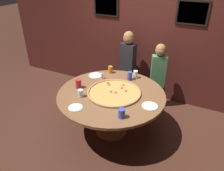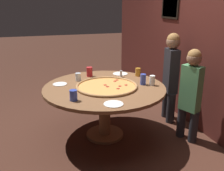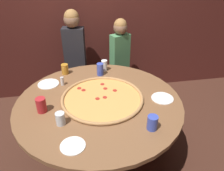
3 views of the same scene
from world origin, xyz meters
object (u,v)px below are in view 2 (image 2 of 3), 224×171
(white_plate_left_side, at_px, (120,74))
(diner_centre_back, at_px, (191,90))
(drink_cup_centre_back, at_px, (78,77))
(white_plate_beside_cup, at_px, (114,104))
(drink_cup_beside_pizza, at_px, (152,80))
(drink_cup_near_left, at_px, (90,72))
(white_plate_right_side, at_px, (60,84))
(drink_cup_by_shaker, at_px, (138,72))
(dining_table, at_px, (104,95))
(condiment_shaker, at_px, (121,74))
(giant_pizza, at_px, (107,86))
(drink_cup_front_edge, at_px, (73,95))
(diner_side_left, at_px, (171,73))
(drink_cup_near_right, at_px, (143,79))

(white_plate_left_side, height_order, diner_centre_back, diner_centre_back)
(drink_cup_centre_back, xyz_separation_m, white_plate_beside_cup, (0.99, 0.21, -0.05))
(drink_cup_beside_pizza, height_order, white_plate_beside_cup, drink_cup_beside_pizza)
(drink_cup_near_left, bearing_deg, white_plate_beside_cup, 0.40)
(white_plate_right_side, distance_m, diner_centre_back, 1.76)
(drink_cup_by_shaker, relative_size, drink_cup_beside_pizza, 0.91)
(white_plate_beside_cup, bearing_deg, drink_cup_beside_pizza, 124.50)
(drink_cup_by_shaker, xyz_separation_m, white_plate_right_side, (0.07, -1.19, -0.06))
(dining_table, bearing_deg, white_plate_left_side, 141.73)
(condiment_shaker, bearing_deg, white_plate_left_side, 164.44)
(giant_pizza, bearing_deg, dining_table, -149.32)
(drink_cup_front_edge, bearing_deg, diner_centre_back, 88.41)
(drink_cup_centre_back, bearing_deg, white_plate_right_side, -71.02)
(diner_side_left, bearing_deg, white_plate_right_side, 98.04)
(giant_pizza, xyz_separation_m, drink_cup_front_edge, (0.35, -0.50, 0.05))
(white_plate_beside_cup, bearing_deg, white_plate_right_side, -151.56)
(drink_cup_near_right, xyz_separation_m, drink_cup_by_shaker, (-0.41, 0.10, -0.01))
(drink_cup_centre_back, distance_m, white_plate_left_side, 0.71)
(drink_cup_near_left, relative_size, drink_cup_front_edge, 1.13)
(drink_cup_near_right, height_order, white_plate_right_side, drink_cup_near_right)
(drink_cup_near_left, xyz_separation_m, white_plate_left_side, (0.02, 0.49, -0.07))
(drink_cup_front_edge, relative_size, drink_cup_by_shaker, 1.03)
(white_plate_beside_cup, bearing_deg, giant_pizza, 170.74)
(drink_cup_near_left, xyz_separation_m, drink_cup_front_edge, (0.92, -0.39, -0.01))
(dining_table, height_order, drink_cup_centre_back, drink_cup_centre_back)
(drink_cup_near_left, bearing_deg, drink_cup_near_right, 44.81)
(white_plate_right_side, relative_size, diner_centre_back, 0.15)
(giant_pizza, height_order, white_plate_beside_cup, giant_pizza)
(drink_cup_near_right, xyz_separation_m, white_plate_right_side, (-0.35, -1.09, -0.07))
(drink_cup_near_left, xyz_separation_m, diner_side_left, (0.33, 1.20, -0.03))
(drink_cup_near_right, height_order, white_plate_beside_cup, drink_cup_near_right)
(white_plate_right_side, bearing_deg, drink_cup_by_shaker, 93.19)
(drink_cup_centre_back, relative_size, condiment_shaker, 1.17)
(giant_pizza, bearing_deg, drink_cup_by_shaker, 121.41)
(drink_cup_centre_back, xyz_separation_m, drink_cup_by_shaker, (0.03, 0.91, 0.00))
(white_plate_left_side, bearing_deg, condiment_shaker, -15.56)
(condiment_shaker, bearing_deg, drink_cup_beside_pizza, 28.27)
(dining_table, xyz_separation_m, white_plate_beside_cup, (0.63, -0.07, 0.13))
(condiment_shaker, bearing_deg, drink_cup_centre_back, -90.03)
(drink_cup_near_left, height_order, white_plate_left_side, drink_cup_near_left)
(drink_cup_near_right, height_order, drink_cup_beside_pizza, drink_cup_near_right)
(white_plate_beside_cup, bearing_deg, diner_side_left, 124.83)
(dining_table, xyz_separation_m, drink_cup_beside_pizza, (0.14, 0.63, 0.19))
(giant_pizza, height_order, condiment_shaker, condiment_shaker)
(drink_cup_front_edge, relative_size, condiment_shaker, 1.30)
(drink_cup_front_edge, xyz_separation_m, white_plate_left_side, (-0.90, 0.88, -0.06))
(white_plate_left_side, bearing_deg, drink_cup_by_shaker, 50.24)
(white_plate_left_side, bearing_deg, diner_side_left, 66.33)
(condiment_shaker, height_order, diner_side_left, diner_side_left)
(drink_cup_centre_back, relative_size, white_plate_left_side, 0.49)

